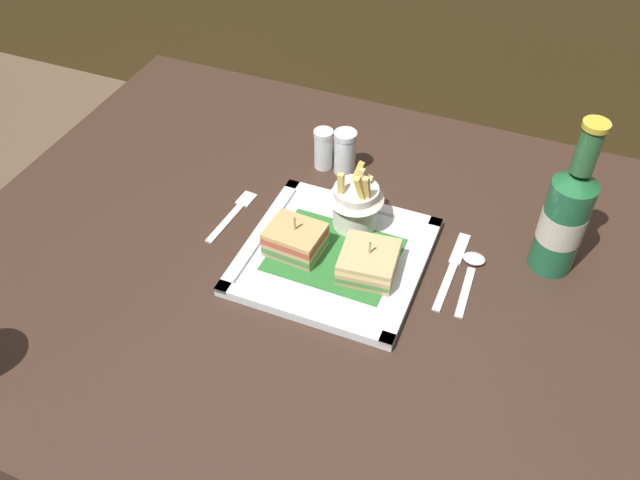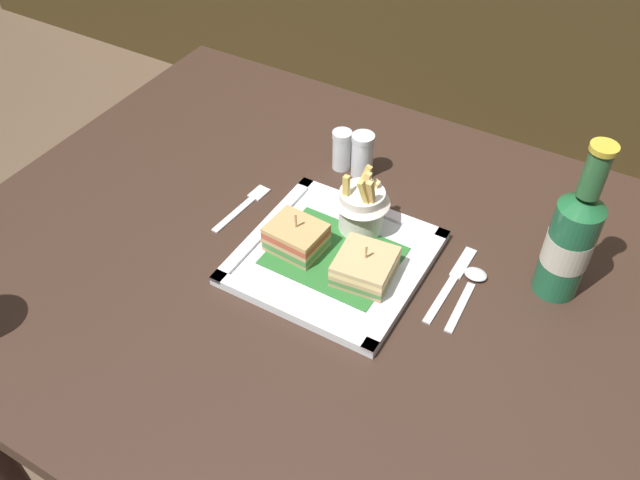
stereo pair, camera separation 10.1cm
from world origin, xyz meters
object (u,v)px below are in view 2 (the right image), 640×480
(sandwich_half_left, at_px, (295,238))
(spoon, at_px, (472,283))
(knife, at_px, (452,280))
(salt_shaker, at_px, (342,152))
(fork, at_px, (244,205))
(fries_cup, at_px, (362,203))
(sandwich_half_right, at_px, (364,268))
(square_plate, at_px, (334,258))
(pepper_shaker, at_px, (362,157))
(dining_table, at_px, (307,300))
(beer_bottle, at_px, (571,240))

(sandwich_half_left, xyz_separation_m, spoon, (0.26, 0.07, -0.03))
(knife, distance_m, salt_shaker, 0.32)
(fork, height_order, spoon, spoon)
(fork, xyz_separation_m, spoon, (0.40, 0.02, 0.00))
(fries_cup, height_order, fork, fries_cup)
(spoon, distance_m, salt_shaker, 0.35)
(fries_cup, xyz_separation_m, knife, (0.17, -0.03, -0.06))
(sandwich_half_right, relative_size, fork, 0.68)
(square_plate, height_order, knife, square_plate)
(fries_cup, bearing_deg, spoon, -5.73)
(knife, bearing_deg, sandwich_half_right, -149.60)
(sandwich_half_right, height_order, pepper_shaker, pepper_shaker)
(square_plate, xyz_separation_m, spoon, (0.20, 0.06, -0.00))
(dining_table, relative_size, sandwich_half_left, 12.70)
(dining_table, xyz_separation_m, sandwich_half_left, (-0.02, -0.00, 0.14))
(salt_shaker, bearing_deg, spoon, -26.69)
(knife, distance_m, spoon, 0.03)
(sandwich_half_left, xyz_separation_m, fries_cup, (0.07, 0.09, 0.03))
(sandwich_half_right, distance_m, salt_shaker, 0.28)
(beer_bottle, distance_m, salt_shaker, 0.43)
(sandwich_half_left, relative_size, fries_cup, 0.75)
(square_plate, relative_size, spoon, 2.03)
(dining_table, xyz_separation_m, salt_shaker, (-0.06, 0.23, 0.14))
(dining_table, relative_size, pepper_shaker, 13.39)
(knife, bearing_deg, dining_table, -163.34)
(pepper_shaker, bearing_deg, knife, -33.97)
(sandwich_half_right, relative_size, fries_cup, 0.79)
(sandwich_half_left, distance_m, beer_bottle, 0.40)
(sandwich_half_right, bearing_deg, fork, 168.39)
(sandwich_half_right, relative_size, beer_bottle, 0.36)
(fries_cup, bearing_deg, beer_bottle, 7.04)
(sandwich_half_left, bearing_deg, pepper_shaker, 90.81)
(fries_cup, distance_m, pepper_shaker, 0.15)
(square_plate, bearing_deg, salt_shaker, 115.99)
(dining_table, xyz_separation_m, fries_cup, (0.05, 0.09, 0.17))
(dining_table, bearing_deg, salt_shaker, 105.16)
(knife, bearing_deg, salt_shaker, 150.08)
(fries_cup, height_order, salt_shaker, fries_cup)
(sandwich_half_left, distance_m, spoon, 0.28)
(sandwich_half_right, height_order, salt_shaker, salt_shaker)
(fries_cup, bearing_deg, square_plate, -93.85)
(knife, height_order, pepper_shaker, pepper_shaker)
(fries_cup, distance_m, beer_bottle, 0.31)
(knife, bearing_deg, fries_cup, 171.25)
(dining_table, distance_m, sandwich_half_right, 0.17)
(salt_shaker, bearing_deg, pepper_shaker, 0.00)
(dining_table, relative_size, knife, 6.43)
(square_plate, xyz_separation_m, knife, (0.18, 0.05, -0.00))
(beer_bottle, bearing_deg, spoon, -151.92)
(square_plate, xyz_separation_m, sandwich_half_left, (-0.06, -0.02, 0.03))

